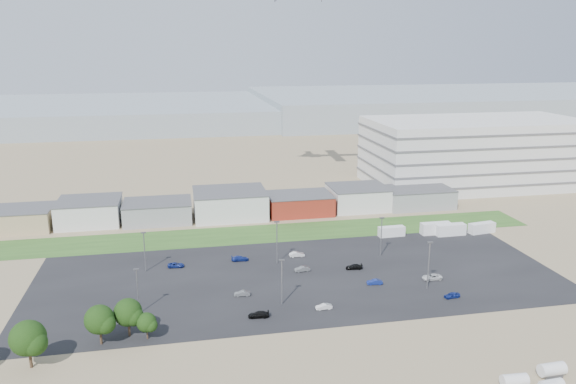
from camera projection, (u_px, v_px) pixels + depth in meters
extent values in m
plane|color=#927C5D|center=(296.00, 319.00, 109.68)|extent=(700.00, 700.00, 0.00)
cube|color=black|center=(299.00, 277.00, 129.61)|extent=(120.00, 50.00, 0.01)
cube|color=#2C541F|center=(258.00, 234.00, 159.03)|extent=(160.00, 16.00, 0.02)
cube|color=silver|center=(475.00, 152.00, 213.69)|extent=(80.00, 40.00, 25.00)
imported|color=silver|center=(432.00, 277.00, 127.81)|extent=(4.61, 2.27, 1.26)
imported|color=navy|center=(375.00, 282.00, 125.29)|extent=(3.63, 1.61, 1.16)
imported|color=navy|center=(452.00, 295.00, 118.60)|extent=(3.61, 1.78, 1.19)
imported|color=black|center=(259.00, 314.00, 110.06)|extent=(4.27, 2.08, 1.20)
imported|color=#595B5E|center=(242.00, 293.00, 119.53)|extent=(3.49, 1.47, 1.12)
imported|color=navy|center=(240.00, 258.00, 139.07)|extent=(4.33, 1.88, 1.24)
imported|color=#595B5E|center=(302.00, 269.00, 132.53)|extent=(3.79, 1.56, 1.22)
imported|color=navy|center=(176.00, 265.00, 135.04)|extent=(4.14, 2.27, 1.10)
imported|color=silver|center=(297.00, 254.00, 141.75)|extent=(3.87, 1.40, 1.27)
imported|color=black|center=(354.00, 267.00, 133.91)|extent=(4.15, 2.07, 1.16)
imported|color=silver|center=(324.00, 307.00, 113.46)|extent=(3.38, 1.20, 1.11)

